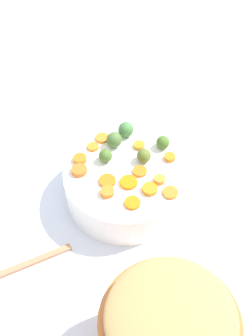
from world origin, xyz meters
TOP-DOWN VIEW (x-y plane):
  - tabletop at (0.00, 0.00)m, footprint 2.40×2.40m
  - serving_bowl_carrots at (0.02, -0.02)m, footprint 0.28×0.28m
  - stuffing_mound at (-0.34, -0.06)m, footprint 0.20×0.20m
  - carrot_slice_0 at (-0.04, -0.07)m, footprint 0.04×0.04m
  - carrot_slice_1 at (0.06, 0.08)m, footprint 0.04×0.04m
  - carrot_slice_2 at (0.09, -0.06)m, footprint 0.03×0.03m
  - carrot_slice_3 at (0.05, -0.12)m, footprint 0.03×0.03m
  - carrot_slice_4 at (-0.04, 0.02)m, footprint 0.04×0.04m
  - carrot_slice_5 at (0.01, -0.05)m, footprint 0.04×0.04m
  - carrot_slice_6 at (-0.01, -0.09)m, footprint 0.03×0.03m
  - carrot_slice_7 at (-0.07, -0.03)m, footprint 0.05×0.05m
  - carrot_slice_8 at (-0.05, -0.11)m, footprint 0.04×0.04m
  - carrot_slice_9 at (0.02, 0.08)m, footprint 0.05×0.05m
  - carrot_slice_10 at (-0.01, 0.02)m, footprint 0.05×0.05m
  - carrot_slice_11 at (0.12, 0.03)m, footprint 0.03×0.03m
  - carrot_slice_12 at (0.09, 0.05)m, footprint 0.04×0.04m
  - carrot_slice_13 at (-0.02, -0.02)m, footprint 0.05×0.05m
  - brussels_sprout_0 at (0.05, -0.06)m, footprint 0.03×0.03m
  - brussels_sprout_1 at (0.10, 0.00)m, footprint 0.04×0.04m
  - brussels_sprout_2 at (0.13, -0.03)m, footprint 0.04×0.04m
  - brussels_sprout_3 at (0.05, 0.02)m, footprint 0.03×0.03m
  - brussels_sprout_4 at (0.09, -0.11)m, footprint 0.03×0.03m

SIDE VIEW (x-z plane):
  - tabletop at x=0.00m, z-range 0.00..0.02m
  - serving_bowl_carrots at x=0.02m, z-range 0.02..0.11m
  - carrot_slice_11 at x=0.12m, z-range 0.11..0.11m
  - carrot_slice_8 at x=-0.05m, z-range 0.11..0.11m
  - carrot_slice_5 at x=0.01m, z-range 0.11..0.11m
  - carrot_slice_10 at x=-0.01m, z-range 0.11..0.11m
  - carrot_slice_12 at x=0.09m, z-range 0.11..0.11m
  - carrot_slice_13 at x=-0.02m, z-range 0.11..0.11m
  - carrot_slice_7 at x=-0.07m, z-range 0.11..0.11m
  - carrot_slice_2 at x=0.09m, z-range 0.11..0.11m
  - carrot_slice_0 at x=-0.04m, z-range 0.11..0.12m
  - carrot_slice_3 at x=0.05m, z-range 0.11..0.12m
  - carrot_slice_1 at x=0.06m, z-range 0.11..0.12m
  - carrot_slice_6 at x=-0.01m, z-range 0.11..0.12m
  - carrot_slice_9 at x=0.02m, z-range 0.11..0.12m
  - carrot_slice_4 at x=-0.04m, z-range 0.11..0.12m
  - brussels_sprout_3 at x=0.05m, z-range 0.11..0.14m
  - brussels_sprout_4 at x=0.09m, z-range 0.11..0.14m
  - brussels_sprout_0 at x=0.05m, z-range 0.11..0.14m
  - brussels_sprout_1 at x=0.10m, z-range 0.11..0.14m
  - brussels_sprout_2 at x=0.13m, z-range 0.11..0.14m
  - stuffing_mound at x=-0.34m, z-range 0.17..0.21m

